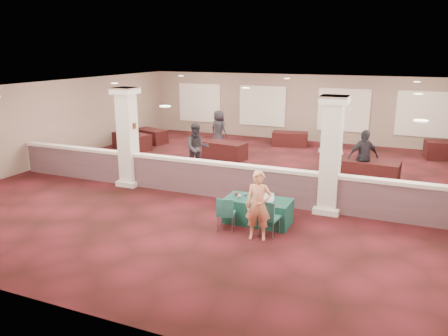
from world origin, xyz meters
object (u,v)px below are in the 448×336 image
at_px(woman, 258,206).
at_px(conf_chair_side, 225,211).
at_px(far_table_front_left, 132,141).
at_px(attendee_b, 332,147).
at_px(near_table, 258,211).
at_px(conf_chair_main, 268,215).
at_px(attendee_c, 363,157).
at_px(far_table_back_left, 151,136).
at_px(attendee_d, 219,130).
at_px(far_table_front_right, 368,172).
at_px(attendee_a, 197,148).
at_px(far_table_front_center, 225,151).
at_px(far_table_back_center, 290,139).

bearing_deg(woman, conf_chair_side, 160.49).
bearing_deg(far_table_front_left, attendee_b, 0.00).
distance_m(near_table, conf_chair_main, 0.87).
bearing_deg(attendee_c, near_table, -149.78).
bearing_deg(far_table_back_left, near_table, -43.53).
relative_size(conf_chair_main, conf_chair_side, 1.03).
bearing_deg(near_table, attendee_d, 120.42).
relative_size(far_table_front_right, far_table_back_left, 1.21).
relative_size(conf_chair_main, far_table_back_left, 0.56).
bearing_deg(far_table_back_left, attendee_b, -10.14).
bearing_deg(far_table_front_right, near_table, -116.02).
height_order(far_table_front_right, attendee_a, attendee_a).
xyz_separation_m(far_table_front_center, attendee_d, (-1.01, 1.68, 0.52)).
xyz_separation_m(woman, far_table_front_left, (-8.29, 6.94, -0.47)).
relative_size(far_table_front_right, far_table_back_center, 1.22).
relative_size(woman, far_table_front_center, 0.97).
relative_size(far_table_front_left, far_table_front_right, 0.92).
xyz_separation_m(attendee_b, attendee_d, (-5.30, 1.68, -0.01)).
relative_size(far_table_front_center, attendee_d, 0.99).
bearing_deg(far_table_back_center, conf_chair_main, -78.35).
relative_size(conf_chair_side, far_table_front_right, 0.44).
height_order(far_table_front_left, far_table_front_center, far_table_front_left).
height_order(conf_chair_main, attendee_a, attendee_a).
relative_size(attendee_b, attendee_d, 1.01).
height_order(near_table, far_table_back_left, far_table_back_left).
bearing_deg(far_table_back_center, conf_chair_side, -84.20).
bearing_deg(far_table_back_center, attendee_b, -54.88).
bearing_deg(attendee_a, conf_chair_side, -92.23).
distance_m(conf_chair_main, far_table_front_left, 10.79).
xyz_separation_m(conf_chair_side, far_table_back_center, (-1.05, 10.32, -0.19)).
relative_size(far_table_back_left, attendee_b, 0.92).
relative_size(conf_chair_side, far_table_front_center, 0.51).
relative_size(attendee_a, attendee_c, 0.98).
bearing_deg(woman, far_table_front_right, 59.14).
bearing_deg(attendee_a, far_table_front_right, -26.59).
bearing_deg(far_table_back_left, woman, -45.78).
distance_m(far_table_front_right, attendee_b, 2.01).
distance_m(far_table_front_right, far_table_back_left, 10.67).
xyz_separation_m(far_table_front_left, attendee_a, (4.38, -2.24, 0.54)).
relative_size(far_table_front_right, attendee_a, 1.09).
bearing_deg(attendee_b, far_table_back_center, 153.99).
height_order(conf_chair_main, far_table_front_left, conf_chair_main).
bearing_deg(conf_chair_side, attendee_a, 109.34).
height_order(woman, far_table_back_center, woman).
distance_m(woman, attendee_c, 5.79).
xyz_separation_m(conf_chair_main, attendee_a, (-4.08, 4.45, 0.37)).
bearing_deg(far_table_front_center, woman, -61.55).
bearing_deg(attendee_d, conf_chair_side, 132.68).
distance_m(conf_chair_side, attendee_b, 6.97).
distance_m(woman, attendee_d, 9.86).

